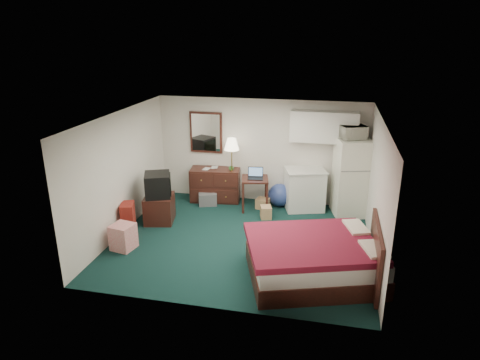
% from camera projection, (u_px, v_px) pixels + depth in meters
% --- Properties ---
extents(floor, '(5.00, 4.50, 0.01)m').
position_uv_depth(floor, '(241.00, 240.00, 8.60)').
color(floor, black).
rests_on(floor, ground).
extents(ceiling, '(5.00, 4.50, 0.01)m').
position_uv_depth(ceiling, '(241.00, 117.00, 7.76)').
color(ceiling, silver).
rests_on(ceiling, walls).
extents(walls, '(5.01, 4.51, 2.50)m').
position_uv_depth(walls, '(241.00, 182.00, 8.18)').
color(walls, silver).
rests_on(walls, floor).
extents(mirror, '(0.80, 0.06, 1.00)m').
position_uv_depth(mirror, '(206.00, 132.00, 10.36)').
color(mirror, white).
rests_on(mirror, walls).
extents(upper_cabinets, '(1.50, 0.35, 0.70)m').
position_uv_depth(upper_cabinets, '(324.00, 127.00, 9.57)').
color(upper_cabinets, white).
rests_on(upper_cabinets, walls).
extents(headboard, '(0.06, 1.56, 1.00)m').
position_uv_depth(headboard, '(375.00, 255.00, 6.95)').
color(headboard, black).
rests_on(headboard, walls).
extents(dresser, '(1.25, 0.68, 0.81)m').
position_uv_depth(dresser, '(215.00, 185.00, 10.50)').
color(dresser, black).
rests_on(dresser, floor).
extents(floor_lamp, '(0.44, 0.44, 1.62)m').
position_uv_depth(floor_lamp, '(232.00, 171.00, 10.19)').
color(floor_lamp, gold).
rests_on(floor_lamp, floor).
extents(desk, '(0.71, 0.71, 0.76)m').
position_uv_depth(desk, '(255.00, 194.00, 9.99)').
color(desk, black).
rests_on(desk, floor).
extents(exercise_ball, '(0.57, 0.57, 0.55)m').
position_uv_depth(exercise_ball, '(280.00, 195.00, 10.20)').
color(exercise_ball, navy).
rests_on(exercise_ball, floor).
extents(kitchen_counter, '(1.01, 0.88, 0.94)m').
position_uv_depth(kitchen_counter, '(305.00, 190.00, 9.98)').
color(kitchen_counter, white).
rests_on(kitchen_counter, floor).
extents(fridge, '(0.88, 0.88, 1.75)m').
position_uv_depth(fridge, '(351.00, 177.00, 9.60)').
color(fridge, white).
rests_on(fridge, floor).
extents(bed, '(2.54, 2.24, 0.68)m').
position_uv_depth(bed, '(314.00, 259.00, 7.22)').
color(bed, '#4D0D1D').
rests_on(bed, floor).
extents(tv_stand, '(0.72, 0.76, 0.60)m').
position_uv_depth(tv_stand, '(159.00, 209.00, 9.37)').
color(tv_stand, black).
rests_on(tv_stand, floor).
extents(suitcase, '(0.37, 0.46, 0.66)m').
position_uv_depth(suitcase, '(128.00, 218.00, 8.81)').
color(suitcase, maroon).
rests_on(suitcase, floor).
extents(retail_box, '(0.47, 0.47, 0.50)m').
position_uv_depth(retail_box, '(123.00, 237.00, 8.21)').
color(retail_box, white).
rests_on(retail_box, floor).
extents(file_bin, '(0.51, 0.44, 0.30)m').
position_uv_depth(file_bin, '(208.00, 199.00, 10.31)').
color(file_bin, '#5C5C61').
rests_on(file_bin, floor).
extents(cardboard_box_a, '(0.34, 0.31, 0.25)m').
position_uv_depth(cardboard_box_a, '(263.00, 203.00, 10.10)').
color(cardboard_box_a, tan).
rests_on(cardboard_box_a, floor).
extents(cardboard_box_b, '(0.30, 0.33, 0.28)m').
position_uv_depth(cardboard_box_b, '(266.00, 212.00, 9.58)').
color(cardboard_box_b, tan).
rests_on(cardboard_box_b, floor).
extents(laptop, '(0.39, 0.33, 0.24)m').
position_uv_depth(laptop, '(255.00, 174.00, 9.79)').
color(laptop, black).
rests_on(laptop, desk).
extents(crt_tv, '(0.73, 0.75, 0.51)m').
position_uv_depth(crt_tv, '(158.00, 185.00, 9.19)').
color(crt_tv, black).
rests_on(crt_tv, tv_stand).
extents(microwave, '(0.60, 0.49, 0.36)m').
position_uv_depth(microwave, '(353.00, 131.00, 9.25)').
color(microwave, white).
rests_on(microwave, fridge).
extents(book_a, '(0.15, 0.04, 0.20)m').
position_uv_depth(book_a, '(204.00, 165.00, 10.33)').
color(book_a, tan).
rests_on(book_a, dresser).
extents(book_b, '(0.16, 0.05, 0.21)m').
position_uv_depth(book_b, '(211.00, 164.00, 10.42)').
color(book_b, tan).
rests_on(book_b, dresser).
extents(mug, '(0.14, 0.12, 0.12)m').
position_uv_depth(mug, '(231.00, 168.00, 10.23)').
color(mug, '#388033').
rests_on(mug, dresser).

